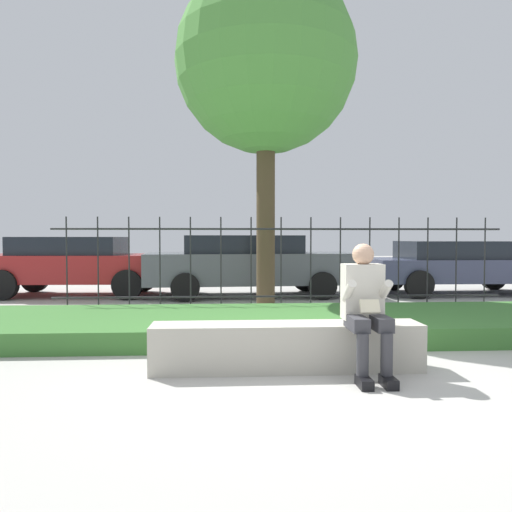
{
  "coord_description": "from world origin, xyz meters",
  "views": [
    {
      "loc": [
        -0.93,
        -4.92,
        1.33
      ],
      "look_at": [
        -0.53,
        1.57,
        1.09
      ],
      "focal_mm": 35.0,
      "sensor_mm": 36.0,
      "label": 1
    }
  ],
  "objects_px": {
    "car_parked_center": "(249,263)",
    "person_seated_reader": "(365,304)",
    "car_parked_left": "(76,264)",
    "stone_bench": "(287,349)",
    "tree_behind_fence": "(266,64)",
    "car_parked_right": "(458,265)"
  },
  "relations": [
    {
      "from": "car_parked_left",
      "to": "tree_behind_fence",
      "type": "bearing_deg",
      "value": -26.6
    },
    {
      "from": "person_seated_reader",
      "to": "car_parked_center",
      "type": "distance_m",
      "value": 6.63
    },
    {
      "from": "car_parked_left",
      "to": "stone_bench",
      "type": "bearing_deg",
      "value": -56.62
    },
    {
      "from": "car_parked_center",
      "to": "car_parked_left",
      "type": "relative_size",
      "value": 1.11
    },
    {
      "from": "car_parked_right",
      "to": "car_parked_left",
      "type": "xyz_separation_m",
      "value": [
        -8.85,
        0.17,
        0.05
      ]
    },
    {
      "from": "tree_behind_fence",
      "to": "car_parked_center",
      "type": "bearing_deg",
      "value": 96.42
    },
    {
      "from": "car_parked_center",
      "to": "person_seated_reader",
      "type": "bearing_deg",
      "value": -86.2
    },
    {
      "from": "person_seated_reader",
      "to": "car_parked_right",
      "type": "distance_m",
      "value": 7.89
    },
    {
      "from": "car_parked_right",
      "to": "tree_behind_fence",
      "type": "height_order",
      "value": "tree_behind_fence"
    },
    {
      "from": "car_parked_center",
      "to": "tree_behind_fence",
      "type": "bearing_deg",
      "value": -86.78
    },
    {
      "from": "stone_bench",
      "to": "car_parked_left",
      "type": "height_order",
      "value": "car_parked_left"
    },
    {
      "from": "person_seated_reader",
      "to": "car_parked_right",
      "type": "bearing_deg",
      "value": 58.53
    },
    {
      "from": "person_seated_reader",
      "to": "car_parked_left",
      "type": "height_order",
      "value": "car_parked_left"
    },
    {
      "from": "person_seated_reader",
      "to": "car_parked_left",
      "type": "bearing_deg",
      "value": 124.5
    },
    {
      "from": "car_parked_center",
      "to": "tree_behind_fence",
      "type": "xyz_separation_m",
      "value": [
        0.22,
        -1.98,
        3.79
      ]
    },
    {
      "from": "car_parked_center",
      "to": "tree_behind_fence",
      "type": "distance_m",
      "value": 4.28
    },
    {
      "from": "stone_bench",
      "to": "car_parked_right",
      "type": "relative_size",
      "value": 0.64
    },
    {
      "from": "stone_bench",
      "to": "car_parked_right",
      "type": "distance_m",
      "value": 8.09
    },
    {
      "from": "car_parked_left",
      "to": "tree_behind_fence",
      "type": "xyz_separation_m",
      "value": [
        4.15,
        -2.28,
        3.8
      ]
    },
    {
      "from": "stone_bench",
      "to": "person_seated_reader",
      "type": "relative_size",
      "value": 2.12
    },
    {
      "from": "car_parked_left",
      "to": "tree_behind_fence",
      "type": "relative_size",
      "value": 0.69
    },
    {
      "from": "stone_bench",
      "to": "person_seated_reader",
      "type": "height_order",
      "value": "person_seated_reader"
    }
  ]
}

